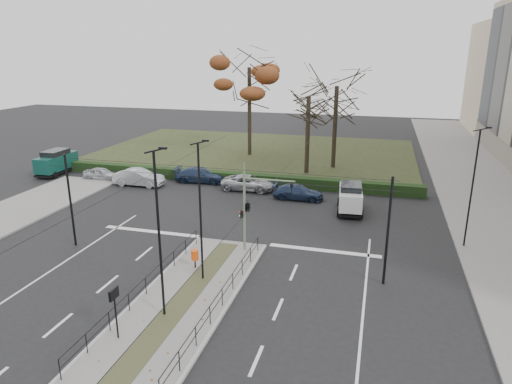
% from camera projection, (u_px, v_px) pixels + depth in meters
% --- Properties ---
extents(ground, '(140.00, 140.00, 0.00)m').
position_uv_depth(ground, '(203.00, 278.00, 25.16)').
color(ground, black).
rests_on(ground, ground).
extents(median_island, '(4.40, 15.00, 0.14)m').
position_uv_depth(median_island, '(184.00, 300.00, 22.84)').
color(median_island, slate).
rests_on(median_island, ground).
extents(sidewalk_east, '(8.00, 90.00, 0.14)m').
position_uv_depth(sidewalk_east, '(482.00, 190.00, 40.84)').
color(sidewalk_east, slate).
rests_on(sidewalk_east, ground).
extents(park, '(38.00, 26.00, 0.10)m').
position_uv_depth(park, '(254.00, 152.00, 56.14)').
color(park, '#262F17').
rests_on(park, ground).
extents(hedge, '(38.00, 1.00, 1.00)m').
position_uv_depth(hedge, '(217.00, 176.00, 43.67)').
color(hedge, black).
rests_on(hedge, ground).
extents(median_railing, '(4.14, 13.24, 0.92)m').
position_uv_depth(median_railing, '(183.00, 284.00, 22.48)').
color(median_railing, black).
rests_on(median_railing, median_island).
extents(catenary, '(20.00, 34.00, 6.00)m').
position_uv_depth(catenary, '(212.00, 210.00, 25.64)').
color(catenary, black).
rests_on(catenary, ground).
extents(traffic_light, '(3.40, 1.95, 5.00)m').
position_uv_depth(traffic_light, '(249.00, 205.00, 27.57)').
color(traffic_light, '#67755A').
rests_on(traffic_light, median_island).
extents(litter_bin, '(0.42, 0.42, 1.07)m').
position_uv_depth(litter_bin, '(195.00, 255.00, 25.87)').
color(litter_bin, black).
rests_on(litter_bin, median_island).
extents(info_panel, '(0.13, 0.62, 2.36)m').
position_uv_depth(info_panel, '(114.00, 299.00, 19.16)').
color(info_panel, black).
rests_on(info_panel, median_island).
extents(streetlamp_median_near, '(0.67, 0.14, 8.03)m').
position_uv_depth(streetlamp_median_near, '(159.00, 234.00, 20.23)').
color(streetlamp_median_near, black).
rests_on(streetlamp_median_near, median_island).
extents(streetlamp_median_far, '(0.64, 0.13, 7.67)m').
position_uv_depth(streetlamp_median_far, '(201.00, 211.00, 23.67)').
color(streetlamp_median_far, black).
rests_on(streetlamp_median_far, median_island).
extents(streetlamp_sidewalk, '(0.64, 0.13, 7.61)m').
position_uv_depth(streetlamp_sidewalk, '(472.00, 187.00, 27.88)').
color(streetlamp_sidewalk, black).
rests_on(streetlamp_sidewalk, sidewalk_east).
extents(parked_car_first, '(3.60, 1.59, 1.20)m').
position_uv_depth(parked_car_first, '(102.00, 174.00, 44.24)').
color(parked_car_first, '#AAACB2').
rests_on(parked_car_first, ground).
extents(parked_car_second, '(4.74, 1.80, 1.54)m').
position_uv_depth(parked_car_second, '(139.00, 177.00, 42.27)').
color(parked_car_second, '#AAACB2').
rests_on(parked_car_second, ground).
extents(parked_car_third, '(5.00, 2.39, 1.41)m').
position_uv_depth(parked_car_third, '(200.00, 175.00, 43.42)').
color(parked_car_third, '#21304D').
rests_on(parked_car_third, ground).
extents(parked_car_fourth, '(4.81, 2.26, 1.33)m').
position_uv_depth(parked_car_fourth, '(248.00, 183.00, 40.96)').
color(parked_car_fourth, '#AAACB2').
rests_on(parked_car_fourth, ground).
extents(white_van, '(2.20, 4.25, 2.25)m').
position_uv_depth(white_van, '(350.00, 197.00, 35.24)').
color(white_van, silver).
rests_on(white_van, ground).
extents(green_van, '(2.10, 4.94, 2.47)m').
position_uv_depth(green_van, '(57.00, 162.00, 46.15)').
color(green_van, '#0C3730').
rests_on(green_van, ground).
extents(rust_tree, '(9.30, 9.30, 13.32)m').
position_uv_depth(rust_tree, '(249.00, 67.00, 51.90)').
color(rust_tree, black).
rests_on(rust_tree, park).
extents(bare_tree_center, '(7.34, 7.34, 11.28)m').
position_uv_depth(bare_tree_center, '(337.00, 92.00, 46.54)').
color(bare_tree_center, black).
rests_on(bare_tree_center, park).
extents(bare_tree_near, '(5.71, 5.71, 10.22)m').
position_uv_depth(bare_tree_near, '(309.00, 102.00, 44.58)').
color(bare_tree_near, black).
rests_on(bare_tree_near, park).
extents(parked_car_fifth, '(4.25, 1.75, 1.23)m').
position_uv_depth(parked_car_fifth, '(298.00, 192.00, 38.42)').
color(parked_car_fifth, '#21304D').
rests_on(parked_car_fifth, ground).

